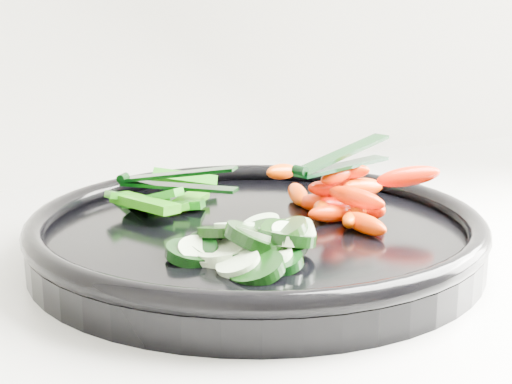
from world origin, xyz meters
name	(u,v)px	position (x,y,z in m)	size (l,w,h in m)	color
veggie_tray	(256,232)	(-0.28, 1.67, 0.95)	(0.40, 0.40, 0.04)	black
cucumber_pile	(247,245)	(-0.32, 1.61, 0.96)	(0.12, 0.11, 0.04)	black
carrot_pile	(345,195)	(-0.20, 1.67, 0.97)	(0.14, 0.16, 0.06)	#FD5D00
pepper_pile	(161,199)	(-0.33, 1.76, 0.96)	(0.12, 0.13, 0.04)	#116D0A
tong_carrot	(341,160)	(-0.20, 1.67, 1.00)	(0.11, 0.05, 0.02)	black
tong_pepper	(174,180)	(-0.32, 1.76, 0.98)	(0.09, 0.09, 0.02)	black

